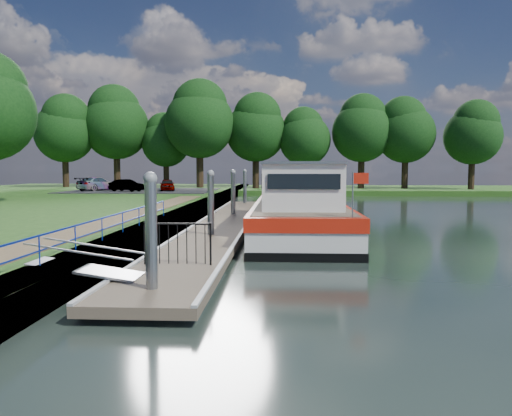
# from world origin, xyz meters

# --- Properties ---
(ground) EXTENTS (160.00, 160.00, 0.00)m
(ground) POSITION_xyz_m (0.00, 0.00, 0.00)
(ground) COLOR black
(ground) RESTS_ON ground
(bank_edge) EXTENTS (1.10, 90.00, 0.78)m
(bank_edge) POSITION_xyz_m (-2.55, 15.00, 0.39)
(bank_edge) COLOR #473D2D
(bank_edge) RESTS_ON ground
(far_bank) EXTENTS (60.00, 18.00, 0.60)m
(far_bank) POSITION_xyz_m (12.00, 52.00, 0.30)
(far_bank) COLOR #214915
(far_bank) RESTS_ON ground
(footpath) EXTENTS (1.60, 40.00, 0.05)m
(footpath) POSITION_xyz_m (-4.40, 8.00, 0.80)
(footpath) COLOR brown
(footpath) RESTS_ON riverbank
(carpark) EXTENTS (14.00, 12.00, 0.06)m
(carpark) POSITION_xyz_m (-11.00, 38.00, 0.81)
(carpark) COLOR black
(carpark) RESTS_ON riverbank
(blue_fence) EXTENTS (0.04, 18.04, 0.72)m
(blue_fence) POSITION_xyz_m (-2.75, 3.00, 1.31)
(blue_fence) COLOR #0C2DBF
(blue_fence) RESTS_ON riverbank
(pontoon) EXTENTS (2.50, 30.00, 0.56)m
(pontoon) POSITION_xyz_m (0.00, 13.00, 0.18)
(pontoon) COLOR brown
(pontoon) RESTS_ON ground
(mooring_piles) EXTENTS (0.30, 27.30, 3.55)m
(mooring_piles) POSITION_xyz_m (0.00, 13.00, 1.28)
(mooring_piles) COLOR gray
(mooring_piles) RESTS_ON ground
(gangway) EXTENTS (2.58, 1.00, 0.92)m
(gangway) POSITION_xyz_m (-1.85, 0.50, 0.63)
(gangway) COLOR #A5A8AD
(gangway) RESTS_ON ground
(gate_panel) EXTENTS (1.85, 0.05, 1.15)m
(gate_panel) POSITION_xyz_m (-0.00, 2.20, 1.15)
(gate_panel) COLOR black
(gate_panel) RESTS_ON ground
(barge) EXTENTS (4.36, 21.15, 4.78)m
(barge) POSITION_xyz_m (3.60, 15.22, 1.09)
(barge) COLOR black
(barge) RESTS_ON ground
(horizon_trees) EXTENTS (54.38, 10.03, 12.87)m
(horizon_trees) POSITION_xyz_m (-1.61, 48.68, 7.95)
(horizon_trees) COLOR #332316
(horizon_trees) RESTS_ON ground
(car_a) EXTENTS (2.11, 3.60, 1.15)m
(car_a) POSITION_xyz_m (-8.44, 37.25, 1.41)
(car_a) COLOR #999999
(car_a) RESTS_ON carpark
(car_b) EXTENTS (3.66, 2.34, 1.14)m
(car_b) POSITION_xyz_m (-11.88, 35.35, 1.40)
(car_b) COLOR #999999
(car_b) RESTS_ON carpark
(car_c) EXTENTS (3.51, 4.90, 1.32)m
(car_c) POSITION_xyz_m (-15.45, 37.37, 1.49)
(car_c) COLOR #999999
(car_c) RESTS_ON carpark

